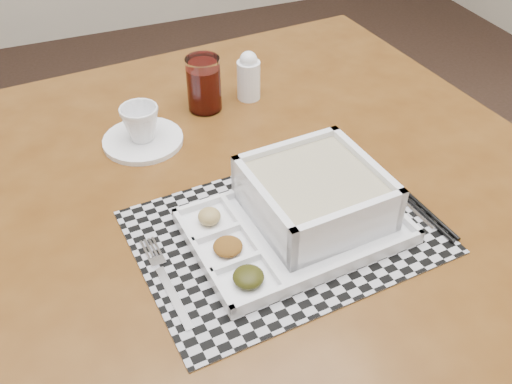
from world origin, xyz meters
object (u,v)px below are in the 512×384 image
dining_table (251,229)px  cup (140,123)px  creamer_bottle (249,76)px  juice_glass (204,86)px  serving_tray (308,204)px

dining_table → cup: bearing=121.9°
cup → creamer_bottle: creamer_bottle is taller
dining_table → juice_glass: (0.01, 0.28, 0.14)m
serving_tray → creamer_bottle: bearing=81.8°
serving_tray → juice_glass: size_ratio=3.04×
cup → juice_glass: (0.15, 0.07, 0.01)m
dining_table → serving_tray: serving_tray is taller
dining_table → juice_glass: 0.32m
serving_tray → cup: 0.36m
dining_table → cup: 0.28m
juice_glass → dining_table: bearing=-92.8°
serving_tray → creamer_bottle: size_ratio=3.23×
serving_tray → creamer_bottle: creamer_bottle is taller
dining_table → juice_glass: juice_glass is taller
cup → creamer_bottle: (0.24, 0.08, 0.01)m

